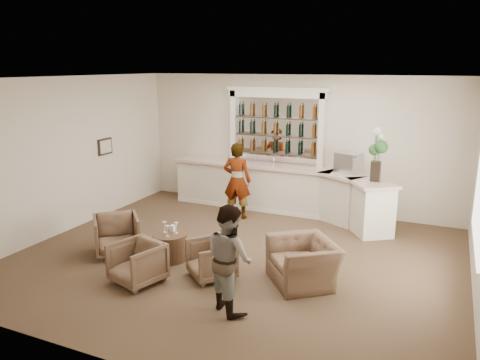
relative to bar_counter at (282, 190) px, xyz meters
name	(u,v)px	position (x,y,z in m)	size (l,w,h in m)	color
ground	(237,258)	(0.16, -3.00, -0.57)	(8.00, 8.00, 0.00)	brown
room_shell	(260,130)	(0.33, -2.29, 1.77)	(8.04, 7.02, 3.32)	beige
bar_counter	(282,190)	(0.00, 0.00, 0.00)	(5.72, 1.80, 1.14)	white
back_bar_alcove	(276,127)	(-0.34, 0.41, 1.46)	(2.64, 0.25, 3.00)	white
cocktail_table	(170,247)	(-0.94, -3.56, -0.32)	(0.63, 0.63, 0.50)	#503523
sommelier	(237,181)	(-0.83, -0.81, 0.33)	(0.66, 0.43, 1.80)	gray
guest	(229,258)	(0.85, -4.74, 0.23)	(0.78, 0.61, 1.61)	gray
armchair_left	(117,235)	(-2.01, -3.75, -0.20)	(0.81, 0.83, 0.76)	brown
armchair_center	(137,263)	(-0.90, -4.60, -0.22)	(0.75, 0.77, 0.70)	brown
armchair_right	(211,259)	(0.12, -3.93, -0.25)	(0.70, 0.72, 0.66)	brown
armchair_far	(303,262)	(1.59, -3.47, -0.21)	(1.11, 0.97, 0.72)	brown
espresso_machine	(349,163)	(1.56, 0.05, 0.80)	(0.52, 0.44, 0.46)	silver
flower_vase	(377,152)	(2.24, -0.52, 1.20)	(0.30, 0.30, 1.12)	black
wine_glass_bar_left	(244,159)	(-1.03, 0.07, 0.67)	(0.07, 0.07, 0.21)	white
wine_glass_bar_right	(274,162)	(-0.21, -0.05, 0.67)	(0.07, 0.07, 0.21)	white
wine_glass_tbl_a	(165,227)	(-1.06, -3.53, 0.03)	(0.07, 0.07, 0.21)	white
wine_glass_tbl_b	(176,228)	(-0.84, -3.48, 0.03)	(0.07, 0.07, 0.21)	white
wine_glass_tbl_c	(167,231)	(-0.90, -3.69, 0.03)	(0.07, 0.07, 0.21)	white
napkin_holder	(173,228)	(-0.96, -3.42, -0.01)	(0.08, 0.08, 0.12)	white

